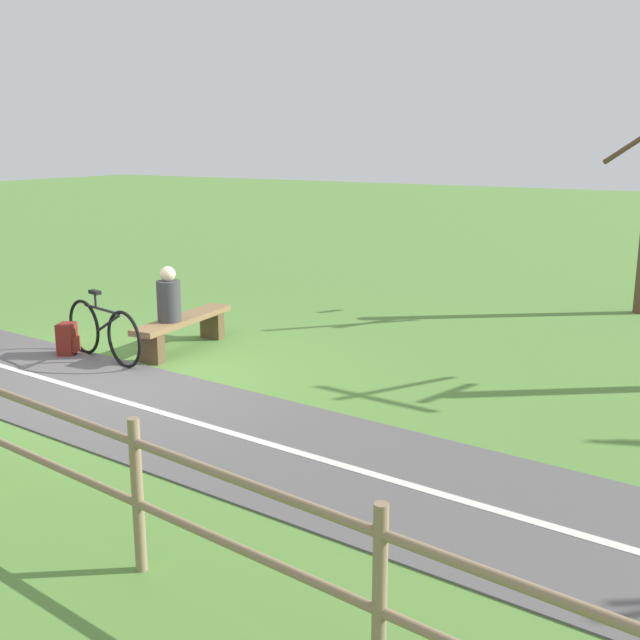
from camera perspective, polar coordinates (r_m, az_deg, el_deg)
ground_plane at (r=9.82m, az=-14.77°, el=-4.30°), size 80.00×80.00×0.00m
paved_path at (r=6.91m, az=4.15°, el=-11.44°), size 5.08×36.06×0.02m
path_centre_line at (r=6.91m, az=4.15°, el=-11.37°), size 2.63×31.91×0.00m
bench at (r=10.92m, az=-10.08°, el=-0.49°), size 1.93×0.53×0.47m
person_seated at (r=10.59m, az=-11.11°, el=1.64°), size 0.35×0.35×0.75m
bicycle at (r=10.62m, az=-15.72°, el=-0.83°), size 0.42×1.71×0.93m
backpack at (r=11.06m, az=-18.15°, el=-1.38°), size 0.33×0.32×0.45m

